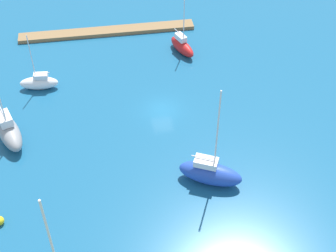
# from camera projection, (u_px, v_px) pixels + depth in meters

# --- Properties ---
(water) EXTENTS (160.00, 160.00, 0.00)m
(water) POSITION_uv_depth(u_px,v_px,m) (162.00, 110.00, 60.66)
(water) COLOR #19567F
(water) RESTS_ON ground
(pier_dock) EXTENTS (25.45, 2.12, 0.54)m
(pier_dock) POSITION_uv_depth(u_px,v_px,m) (107.00, 31.00, 73.01)
(pier_dock) COLOR olive
(pier_dock) RESTS_ON ground
(sailboat_white_mid_basin) EXTENTS (4.94, 2.01, 7.96)m
(sailboat_white_mid_basin) POSITION_uv_depth(u_px,v_px,m) (39.00, 82.00, 63.05)
(sailboat_white_mid_basin) COLOR white
(sailboat_white_mid_basin) RESTS_ON water
(sailboat_red_by_breakwater) EXTENTS (3.41, 5.28, 8.22)m
(sailboat_red_by_breakwater) POSITION_uv_depth(u_px,v_px,m) (182.00, 46.00, 68.88)
(sailboat_red_by_breakwater) COLOR red
(sailboat_red_by_breakwater) RESTS_ON water
(sailboat_gray_near_pier) EXTENTS (4.29, 6.72, 10.50)m
(sailboat_gray_near_pier) POSITION_uv_depth(u_px,v_px,m) (9.00, 131.00, 55.93)
(sailboat_gray_near_pier) COLOR gray
(sailboat_gray_near_pier) RESTS_ON water
(sailboat_blue_lone_south) EXTENTS (6.96, 4.90, 12.25)m
(sailboat_blue_lone_south) POSITION_uv_depth(u_px,v_px,m) (210.00, 173.00, 51.42)
(sailboat_blue_lone_south) COLOR #2347B2
(sailboat_blue_lone_south) RESTS_ON water
(mooring_buoy_yellow) EXTENTS (0.88, 0.88, 0.88)m
(mooring_buoy_yellow) POSITION_uv_depth(u_px,v_px,m) (0.00, 221.00, 48.08)
(mooring_buoy_yellow) COLOR yellow
(mooring_buoy_yellow) RESTS_ON water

